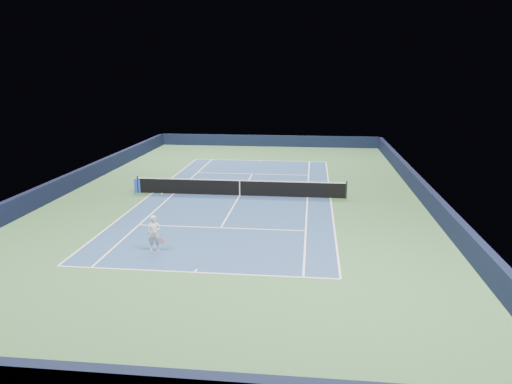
# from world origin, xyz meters

# --- Properties ---
(ground) EXTENTS (40.00, 40.00, 0.00)m
(ground) POSITION_xyz_m (0.00, 0.00, 0.00)
(ground) COLOR #335930
(ground) RESTS_ON ground
(wall_far) EXTENTS (22.00, 0.35, 1.10)m
(wall_far) POSITION_xyz_m (0.00, 19.82, 0.55)
(wall_far) COLOR black
(wall_far) RESTS_ON ground
(wall_right) EXTENTS (0.35, 40.00, 1.10)m
(wall_right) POSITION_xyz_m (10.82, 0.00, 0.55)
(wall_right) COLOR black
(wall_right) RESTS_ON ground
(wall_left) EXTENTS (0.35, 40.00, 1.10)m
(wall_left) POSITION_xyz_m (-10.82, 0.00, 0.55)
(wall_left) COLOR black
(wall_left) RESTS_ON ground
(court_surface) EXTENTS (10.97, 23.77, 0.01)m
(court_surface) POSITION_xyz_m (0.00, 0.00, 0.00)
(court_surface) COLOR navy
(court_surface) RESTS_ON ground
(baseline_far) EXTENTS (10.97, 0.08, 0.00)m
(baseline_far) POSITION_xyz_m (0.00, 11.88, 0.01)
(baseline_far) COLOR white
(baseline_far) RESTS_ON ground
(baseline_near) EXTENTS (10.97, 0.08, 0.00)m
(baseline_near) POSITION_xyz_m (0.00, -11.88, 0.01)
(baseline_near) COLOR white
(baseline_near) RESTS_ON ground
(sideline_doubles_right) EXTENTS (0.08, 23.77, 0.00)m
(sideline_doubles_right) POSITION_xyz_m (5.49, 0.00, 0.01)
(sideline_doubles_right) COLOR white
(sideline_doubles_right) RESTS_ON ground
(sideline_doubles_left) EXTENTS (0.08, 23.77, 0.00)m
(sideline_doubles_left) POSITION_xyz_m (-5.49, 0.00, 0.01)
(sideline_doubles_left) COLOR white
(sideline_doubles_left) RESTS_ON ground
(sideline_singles_right) EXTENTS (0.08, 23.77, 0.00)m
(sideline_singles_right) POSITION_xyz_m (4.12, 0.00, 0.01)
(sideline_singles_right) COLOR white
(sideline_singles_right) RESTS_ON ground
(sideline_singles_left) EXTENTS (0.08, 23.77, 0.00)m
(sideline_singles_left) POSITION_xyz_m (-4.12, 0.00, 0.01)
(sideline_singles_left) COLOR white
(sideline_singles_left) RESTS_ON ground
(service_line_far) EXTENTS (8.23, 0.08, 0.00)m
(service_line_far) POSITION_xyz_m (0.00, 6.40, 0.01)
(service_line_far) COLOR white
(service_line_far) RESTS_ON ground
(service_line_near) EXTENTS (8.23, 0.08, 0.00)m
(service_line_near) POSITION_xyz_m (0.00, -6.40, 0.01)
(service_line_near) COLOR white
(service_line_near) RESTS_ON ground
(center_service_line) EXTENTS (0.08, 12.80, 0.00)m
(center_service_line) POSITION_xyz_m (0.00, 0.00, 0.01)
(center_service_line) COLOR white
(center_service_line) RESTS_ON ground
(center_mark_far) EXTENTS (0.08, 0.30, 0.00)m
(center_mark_far) POSITION_xyz_m (0.00, 11.73, 0.01)
(center_mark_far) COLOR white
(center_mark_far) RESTS_ON ground
(center_mark_near) EXTENTS (0.08, 0.30, 0.00)m
(center_mark_near) POSITION_xyz_m (0.00, -11.73, 0.01)
(center_mark_near) COLOR white
(center_mark_near) RESTS_ON ground
(tennis_net) EXTENTS (12.90, 0.10, 1.07)m
(tennis_net) POSITION_xyz_m (0.00, 0.00, 0.50)
(tennis_net) COLOR black
(tennis_net) RESTS_ON ground
(sponsor_cube) EXTENTS (0.62, 0.55, 0.86)m
(sponsor_cube) POSITION_xyz_m (-6.40, 0.20, 0.43)
(sponsor_cube) COLOR #1F41BA
(sponsor_cube) RESTS_ON ground
(tennis_player) EXTENTS (0.76, 1.26, 2.28)m
(tennis_player) POSITION_xyz_m (-2.21, -9.78, 0.77)
(tennis_player) COLOR silver
(tennis_player) RESTS_ON ground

